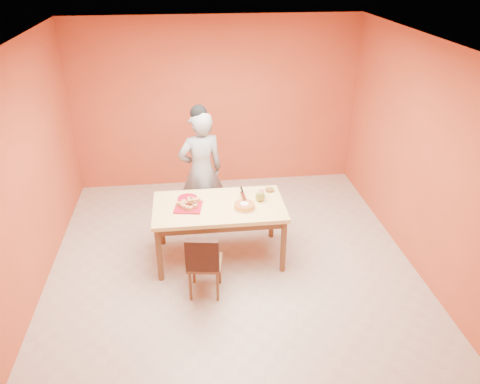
{
  "coord_description": "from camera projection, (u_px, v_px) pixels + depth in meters",
  "views": [
    {
      "loc": [
        -0.47,
        -4.69,
        3.55
      ],
      "look_at": [
        0.12,
        0.3,
        0.92
      ],
      "focal_mm": 35.0,
      "sensor_mm": 36.0,
      "label": 1
    }
  ],
  "objects": [
    {
      "name": "magenta_glass",
      "position": [
        261.0,
        195.0,
        5.83
      ],
      "size": [
        0.09,
        0.09,
        0.11
      ],
      "primitive_type": "cylinder",
      "rotation": [
        0.0,
        0.0,
        0.27
      ],
      "color": "#BC1C67",
      "rests_on": "dining_table"
    },
    {
      "name": "pastry_pile",
      "position": [
        188.0,
        203.0,
        5.62
      ],
      "size": [
        0.29,
        0.29,
        0.09
      ],
      "primitive_type": null,
      "color": "tan",
      "rests_on": "pastry_platter"
    },
    {
      "name": "floor",
      "position": [
        233.0,
        269.0,
        5.83
      ],
      "size": [
        5.0,
        5.0,
        0.0
      ],
      "primitive_type": "plane",
      "color": "beige",
      "rests_on": "ground"
    },
    {
      "name": "wall_back",
      "position": [
        216.0,
        104.0,
        7.4
      ],
      "size": [
        4.5,
        0.0,
        4.5
      ],
      "primitive_type": "plane",
      "rotation": [
        1.57,
        0.0,
        0.0
      ],
      "color": "#CD532F",
      "rests_on": "floor"
    },
    {
      "name": "dining_table",
      "position": [
        219.0,
        212.0,
        5.75
      ],
      "size": [
        1.6,
        0.9,
        0.76
      ],
      "color": "#F1D27E",
      "rests_on": "floor"
    },
    {
      "name": "dining_chair",
      "position": [
        205.0,
        262.0,
        5.23
      ],
      "size": [
        0.44,
        0.5,
        0.83
      ],
      "rotation": [
        0.0,
        0.0,
        -0.16
      ],
      "color": "brown",
      "rests_on": "floor"
    },
    {
      "name": "wall_right",
      "position": [
        424.0,
        161.0,
        5.44
      ],
      "size": [
        0.0,
        5.0,
        5.0
      ],
      "primitive_type": "plane",
      "rotation": [
        1.57,
        0.0,
        -1.57
      ],
      "color": "#CD532F",
      "rests_on": "floor"
    },
    {
      "name": "pastry_platter",
      "position": [
        188.0,
        207.0,
        5.64
      ],
      "size": [
        0.37,
        0.37,
        0.02
      ],
      "primitive_type": "cube",
      "rotation": [
        0.0,
        0.0,
        -0.16
      ],
      "color": "maroon",
      "rests_on": "dining_table"
    },
    {
      "name": "white_cake_plate",
      "position": [
        244.0,
        208.0,
        5.62
      ],
      "size": [
        0.31,
        0.31,
        0.01
      ],
      "primitive_type": "cylinder",
      "rotation": [
        0.0,
        0.0,
        -0.27
      ],
      "color": "white",
      "rests_on": "dining_table"
    },
    {
      "name": "sponge_cake",
      "position": [
        244.0,
        206.0,
        5.61
      ],
      "size": [
        0.28,
        0.28,
        0.06
      ],
      "primitive_type": "cylinder",
      "rotation": [
        0.0,
        0.0,
        -0.15
      ],
      "color": "gold",
      "rests_on": "white_cake_plate"
    },
    {
      "name": "ceiling",
      "position": [
        231.0,
        45.0,
        4.57
      ],
      "size": [
        5.0,
        5.0,
        0.0
      ],
      "primitive_type": "plane",
      "rotation": [
        3.14,
        0.0,
        0.0
      ],
      "color": "white",
      "rests_on": "wall_back"
    },
    {
      "name": "wall_left",
      "position": [
        22.0,
        181.0,
        4.96
      ],
      "size": [
        0.0,
        5.0,
        5.0
      ],
      "primitive_type": "plane",
      "rotation": [
        1.57,
        0.0,
        1.57
      ],
      "color": "#CD532F",
      "rests_on": "floor"
    },
    {
      "name": "person",
      "position": [
        201.0,
        171.0,
        6.35
      ],
      "size": [
        0.71,
        0.56,
        1.7
      ],
      "primitive_type": "imported",
      "rotation": [
        0.0,
        0.0,
        3.41
      ],
      "color": "gray",
      "rests_on": "floor"
    },
    {
      "name": "cake_server",
      "position": [
        243.0,
        196.0,
        5.75
      ],
      "size": [
        0.06,
        0.24,
        0.01
      ],
      "primitive_type": "cube",
      "rotation": [
        0.0,
        0.0,
        0.05
      ],
      "color": "white",
      "rests_on": "sponge_cake"
    },
    {
      "name": "egg_ornament",
      "position": [
        260.0,
        196.0,
        5.76
      ],
      "size": [
        0.13,
        0.12,
        0.15
      ],
      "primitive_type": "ellipsoid",
      "rotation": [
        0.0,
        0.0,
        0.22
      ],
      "color": "olive",
      "rests_on": "dining_table"
    },
    {
      "name": "red_dinner_plate",
      "position": [
        188.0,
        198.0,
        5.85
      ],
      "size": [
        0.26,
        0.26,
        0.01
      ],
      "primitive_type": "cylinder",
      "rotation": [
        0.0,
        0.0,
        0.06
      ],
      "color": "maroon",
      "rests_on": "dining_table"
    },
    {
      "name": "checker_tin",
      "position": [
        270.0,
        190.0,
        6.02
      ],
      "size": [
        0.12,
        0.12,
        0.03
      ],
      "primitive_type": "cylinder",
      "rotation": [
        0.0,
        0.0,
        -0.05
      ],
      "color": "#3A1F10",
      "rests_on": "dining_table"
    }
  ]
}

